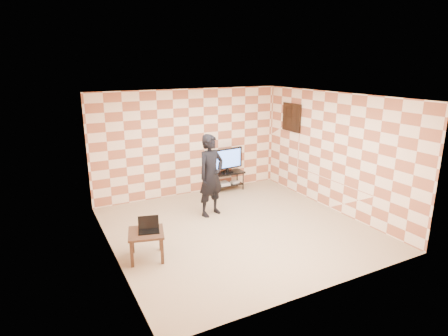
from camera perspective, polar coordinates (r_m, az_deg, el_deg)
The scene contains 14 objects.
floor at distance 7.87m, azimuth 2.05°, elevation -9.14°, with size 5.00×5.00×0.00m, color tan.
wall_back at distance 9.60m, azimuth -5.27°, elevation 3.88°, with size 5.00×0.02×2.70m, color #FFE6C5.
wall_front at distance 5.49m, azimuth 15.24°, elevation -5.78°, with size 5.00×0.02×2.70m, color #FFE6C5.
wall_left at distance 6.58m, azimuth -17.13°, elevation -2.31°, with size 0.02×5.00×2.70m, color #FFE6C5.
wall_right at distance 8.88m, azimuth 16.32°, elevation 2.34°, with size 0.02×5.00×2.70m, color #FFE6C5.
ceiling at distance 7.17m, azimuth 2.26°, elevation 10.84°, with size 5.00×5.00×0.02m, color white.
wall_art at distance 9.91m, azimuth 10.26°, elevation 7.59°, with size 0.04×0.72×0.72m.
tv_stand at distance 10.00m, azimuth 0.51°, elevation -1.40°, with size 0.90×0.41×0.50m.
tv at distance 9.87m, azimuth 0.52°, elevation 1.35°, with size 0.90×0.19×0.65m.
dvd_player at distance 9.95m, azimuth -0.50°, elevation -2.43°, with size 0.43×0.31×0.07m, color #BABABC.
game_console at distance 10.15m, azimuth 1.64°, elevation -2.14°, with size 0.22×0.16×0.05m, color silver.
side_table at distance 6.72m, azimuth -11.77°, elevation -10.19°, with size 0.73×0.73×0.50m.
laptop at distance 6.70m, azimuth -11.40°, elevation -8.92°, with size 0.42×0.37×0.24m.
person at distance 8.25m, azimuth -1.99°, elevation -1.13°, with size 0.67×0.44×1.84m, color black.
Camera 1 is at (-3.55, -6.20, 3.31)m, focal length 30.00 mm.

